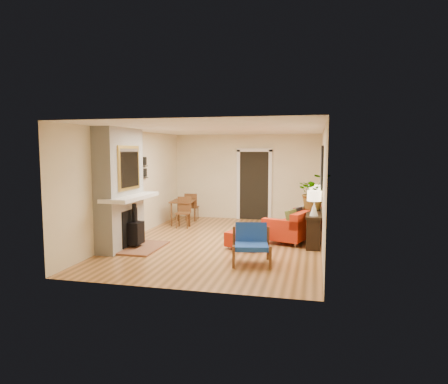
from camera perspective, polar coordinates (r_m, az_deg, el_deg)
The scene contains 10 objects.
room_shell at distance 11.62m, azimuth 5.63°, elevation 1.59°, with size 6.50×6.50×6.50m.
fireplace at distance 8.91m, azimuth -14.44°, elevation 0.10°, with size 1.09×1.68×2.60m.
sofa at distance 9.86m, azimuth 10.69°, elevation -4.46°, with size 1.49×2.22×0.81m.
ottoman at distance 8.79m, azimuth 3.21°, elevation -6.61°, with size 0.90×0.90×0.36m.
blue_chair at distance 7.65m, azimuth 3.92°, elevation -7.06°, with size 0.83×0.81×0.74m.
dining_table at distance 11.60m, azimuth -5.53°, elevation -1.86°, with size 0.75×1.57×0.83m.
console_table at distance 9.47m, azimuth 12.72°, elevation -3.58°, with size 0.34×1.85×0.72m.
lamp_near at distance 8.74m, azimuth 12.76°, elevation -1.14°, with size 0.30×0.30×0.54m.
lamp_far at distance 10.15m, azimuth 12.81°, elevation -0.17°, with size 0.30×0.30×0.54m.
houseplant at distance 9.62m, azimuth 12.75°, elevation 0.03°, with size 0.77×0.67×0.85m, color #1E5919.
Camera 1 is at (2.10, -8.86, 2.13)m, focal length 32.00 mm.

